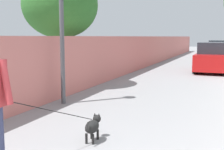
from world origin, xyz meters
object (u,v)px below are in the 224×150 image
object	(u,v)px
car_far	(219,51)
dog	(92,126)
tree_left_near	(60,5)
car_near	(213,58)

from	to	relation	value
car_far	dog	bearing A→B (deg)	175.97
tree_left_near	car_near	world-z (taller)	tree_left_near
dog	car_near	bearing A→B (deg)	-7.12
dog	car_far	bearing A→B (deg)	-4.03
tree_left_near	car_far	world-z (taller)	tree_left_near
tree_left_near	car_near	xyz separation A→B (m)	(6.94, -5.01, -2.24)
tree_left_near	dog	distance (m)	6.50
car_near	dog	bearing A→B (deg)	172.88
dog	car_far	size ratio (longest dim) A/B	0.46
tree_left_near	car_far	size ratio (longest dim) A/B	1.00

